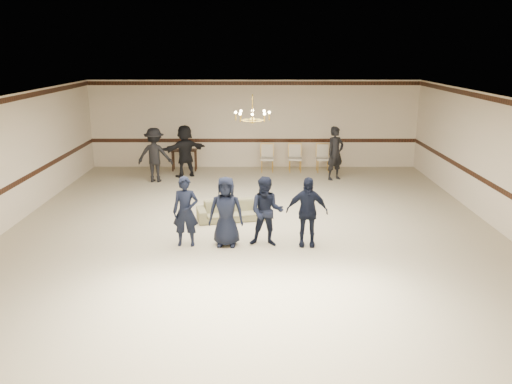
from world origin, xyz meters
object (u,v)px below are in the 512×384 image
at_px(boy_b, 226,212).
at_px(settee, 230,211).
at_px(console_table, 184,160).
at_px(boy_a, 186,212).
at_px(adult_left, 155,155).
at_px(adult_mid, 185,151).
at_px(banquet_chair_left, 267,158).
at_px(boy_c, 266,212).
at_px(boy_d, 307,212).
at_px(banquet_chair_mid, 295,158).
at_px(chandelier, 252,107).
at_px(adult_right, 335,153).
at_px(banquet_chair_right, 323,158).

distance_m(boy_b, settee, 1.88).
bearing_deg(console_table, boy_a, -84.90).
relative_size(adult_left, console_table, 1.95).
distance_m(boy_b, adult_mid, 6.75).
distance_m(boy_b, banquet_chair_left, 7.32).
distance_m(settee, adult_left, 4.87).
distance_m(boy_b, boy_c, 0.90).
distance_m(boy_d, banquet_chair_mid, 7.25).
xyz_separation_m(boy_a, adult_left, (-1.78, 5.81, 0.11)).
distance_m(chandelier, adult_mid, 5.43).
height_order(boy_d, settee, boy_d).
bearing_deg(boy_d, boy_b, -176.12).
height_order(boy_a, settee, boy_a).
distance_m(boy_b, adult_left, 6.40).
bearing_deg(boy_b, console_table, 107.22).
bearing_deg(adult_mid, adult_right, 142.60).
bearing_deg(adult_left, chandelier, 135.09).
distance_m(boy_a, console_table, 7.52).
xyz_separation_m(boy_c, console_table, (-2.84, 7.44, -0.41)).
distance_m(boy_a, boy_d, 2.70).
bearing_deg(chandelier, adult_left, 130.75).
bearing_deg(banquet_chair_mid, boy_c, -96.23).
relative_size(settee, adult_left, 0.95).
xyz_separation_m(adult_mid, banquet_chair_mid, (3.84, 0.73, -0.41)).
bearing_deg(chandelier, adult_mid, 117.74).
bearing_deg(adult_mid, banquet_chair_right, 155.64).
height_order(chandelier, boy_d, chandelier).
height_order(boy_a, boy_c, same).
bearing_deg(adult_right, boy_a, -157.21).
bearing_deg(settee, banquet_chair_right, 47.76).
bearing_deg(boy_d, banquet_chair_left, 99.71).
xyz_separation_m(settee, adult_left, (-2.68, 4.01, 0.65)).
bearing_deg(chandelier, boy_d, -58.91).
distance_m(boy_b, console_table, 7.70).
xyz_separation_m(chandelier, banquet_chair_left, (0.48, 5.21, -2.39)).
height_order(boy_c, banquet_chair_mid, boy_c).
height_order(boy_b, banquet_chair_right, boy_b).
bearing_deg(chandelier, boy_b, -105.83).
xyz_separation_m(adult_left, banquet_chair_left, (3.74, 1.43, -0.41)).
xyz_separation_m(chandelier, boy_b, (-0.58, -2.03, -2.08)).
relative_size(boy_d, settee, 0.93).
distance_m(boy_b, adult_right, 6.95).
distance_m(settee, banquet_chair_right, 6.25).
height_order(settee, adult_right, adult_right).
xyz_separation_m(chandelier, adult_mid, (-2.36, 4.48, -1.98)).
relative_size(adult_mid, banquet_chair_left, 1.85).
bearing_deg(boy_a, boy_b, 0.97).
relative_size(chandelier, boy_d, 0.59).
bearing_deg(boy_a, settee, 64.29).
distance_m(boy_a, banquet_chair_mid, 7.83).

